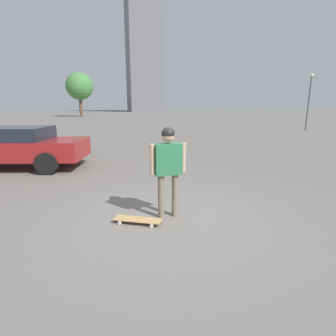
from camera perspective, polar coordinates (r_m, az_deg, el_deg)
ground_plane at (r=4.90m, az=-0.00°, el=-10.50°), size 220.00×220.00×0.00m
person at (r=4.58m, az=-0.00°, el=1.42°), size 0.23×0.65×1.64m
skateboard at (r=4.66m, az=-6.61°, el=-11.11°), size 0.58×0.86×0.07m
car_parked_near at (r=9.76m, az=-30.52°, el=4.09°), size 2.65×4.73×1.33m
building_block_distant at (r=90.45m, az=-5.25°, el=26.41°), size 14.55×10.46×44.47m
tree_distant at (r=49.81m, az=-18.73°, el=16.46°), size 4.61×4.61×7.48m
lamp_post at (r=24.52m, az=28.39°, el=13.53°), size 0.28×0.28×4.41m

